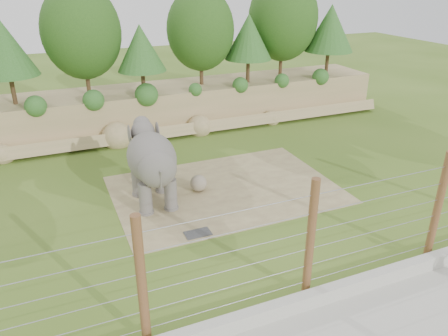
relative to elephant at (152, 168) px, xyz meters
name	(u,v)px	position (x,y,z in m)	size (l,w,h in m)	color
ground	(244,224)	(2.79, -3.14, -1.63)	(90.00, 90.00, 0.00)	#44671D
back_embankment	(165,64)	(3.38, 9.54, 2.34)	(30.00, 5.52, 8.77)	#9A8B59
dirt_patch	(226,189)	(3.29, -0.14, -1.62)	(10.00, 7.00, 0.02)	#8C7651
drain_grate	(198,233)	(0.86, -3.14, -1.59)	(1.00, 0.60, 0.03)	#262628
elephant	(152,168)	(0.00, 0.00, 0.00)	(1.72, 4.02, 3.25)	#635C57
stone_ball	(198,183)	(2.11, 0.21, -1.22)	(0.76, 0.76, 0.76)	gray
retaining_wall	(315,298)	(2.79, -8.14, -1.38)	(26.00, 0.35, 0.50)	beige
barrier_fence	(310,240)	(2.79, -7.64, 0.37)	(20.26, 0.26, 4.00)	brown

